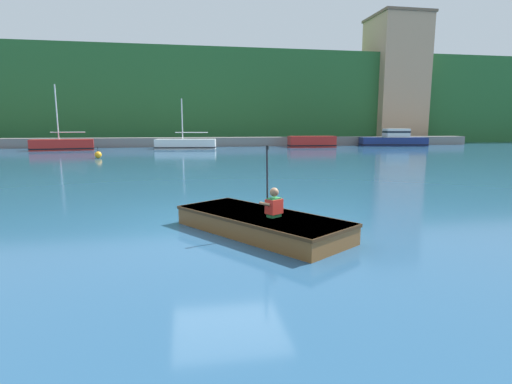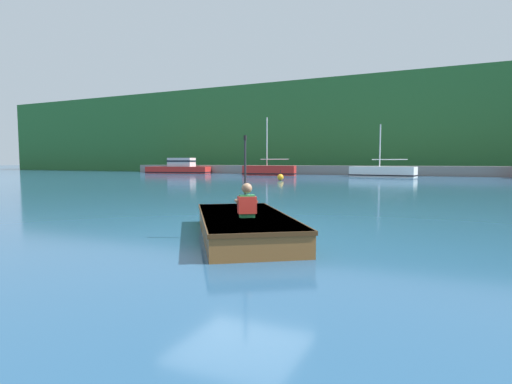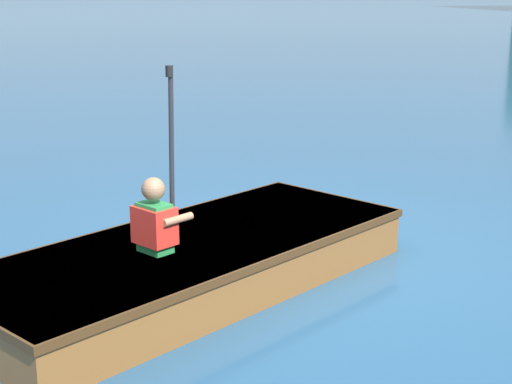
{
  "view_description": "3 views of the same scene",
  "coord_description": "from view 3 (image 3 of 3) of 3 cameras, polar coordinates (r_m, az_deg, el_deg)",
  "views": [
    {
      "loc": [
        -0.86,
        -8.37,
        2.07
      ],
      "look_at": [
        0.54,
        -0.45,
        0.73
      ],
      "focal_mm": 28.0,
      "sensor_mm": 36.0,
      "label": 1
    },
    {
      "loc": [
        3.54,
        -7.01,
        1.28
      ],
      "look_at": [
        0.54,
        -0.45,
        0.73
      ],
      "focal_mm": 28.0,
      "sensor_mm": 36.0,
      "label": 2
    },
    {
      "loc": [
        6.15,
        -1.71,
        2.27
      ],
      "look_at": [
        0.54,
        -0.45,
        0.73
      ],
      "focal_mm": 55.0,
      "sensor_mm": 36.0,
      "label": 3
    }
  ],
  "objects": [
    {
      "name": "ground_plane",
      "position": [
        6.77,
        2.75,
        -4.62
      ],
      "size": [
        300.0,
        300.0,
        0.0
      ],
      "primitive_type": "plane",
      "color": "navy"
    },
    {
      "name": "person_paddler",
      "position": [
        5.67,
        -7.32,
        -1.84
      ],
      "size": [
        0.45,
        0.45,
        1.33
      ],
      "color": "#267F3F",
      "rests_on": "rowboat_foreground"
    },
    {
      "name": "rowboat_foreground",
      "position": [
        6.06,
        -4.26,
        -4.86
      ],
      "size": [
        3.22,
        3.78,
        0.38
      ],
      "color": "brown",
      "rests_on": "ground"
    }
  ]
}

